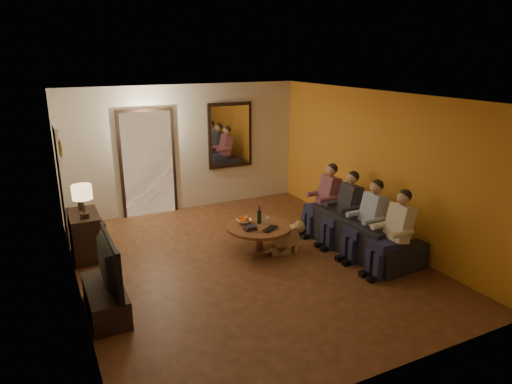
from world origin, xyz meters
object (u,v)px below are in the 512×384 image
dresser (86,235)px  wine_bottle (259,215)px  person_b (369,223)px  person_c (346,212)px  tv_stand (106,300)px  laptop (273,229)px  table_lamp (83,201)px  dog (286,237)px  tv (102,263)px  bowl (244,221)px  coffee_table (259,238)px  person_a (395,236)px  sofa (360,232)px  person_d (325,202)px

dresser → wine_bottle: size_ratio=2.71×
person_b → person_c: same height
tv_stand → laptop: 2.80m
table_lamp → dog: table_lamp is taller
laptop → dresser: bearing=122.1°
tv → bowl: 2.68m
coffee_table → wine_bottle: 0.40m
person_a → wine_bottle: person_a is taller
person_b → person_a: bearing=-90.0°
dresser → bowl: (2.44, -0.82, 0.11)m
person_c → dog: (-1.09, 0.14, -0.32)m
table_lamp → tv_stand: bearing=-90.0°
dresser → table_lamp: bearing=-90.0°
tv_stand → tv: bearing=0.0°
table_lamp → dresser: bearing=90.0°
person_a → person_b: bearing=90.0°
table_lamp → wine_bottle: (2.67, -0.72, -0.41)m
person_a → tv_stand: bearing=169.3°
person_c → sofa: bearing=-71.6°
sofa → wine_bottle: 1.73m
tv → dresser: bearing=0.0°
bowl → laptop: size_ratio=0.79×
dresser → person_a: (4.06, -2.65, 0.23)m
person_b → laptop: (-1.34, 0.74, -0.14)m
tv_stand → sofa: sofa is taller
sofa → coffee_table: size_ratio=1.99×
sofa → tv: bearing=89.2°
person_b → bowl: size_ratio=4.63×
person_a → person_c: same height
tv → wine_bottle: size_ratio=3.72×
person_c → laptop: person_c is taller
person_a → person_c: bearing=90.0°
person_c → tv: bearing=-173.9°
dresser → sofa: bearing=-22.8°
person_a → dog: person_a is taller
table_lamp → person_c: (4.06, -1.23, -0.42)m
table_lamp → tv_stand: 1.86m
dog → laptop: (-0.26, -0.00, 0.18)m
person_b → bowl: person_b is taller
sofa → tv_stand: bearing=89.2°
laptop → tv: bearing=159.7°
person_d → coffee_table: 1.50m
tv → laptop: tv is taller
table_lamp → laptop: 2.99m
person_c → wine_bottle: person_c is taller
person_b → tv: bearing=177.6°
person_d → bowl: person_d is taller
tv_stand → laptop: size_ratio=3.41×
person_c → wine_bottle: bearing=159.6°
tv_stand → bowl: bearing=23.6°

